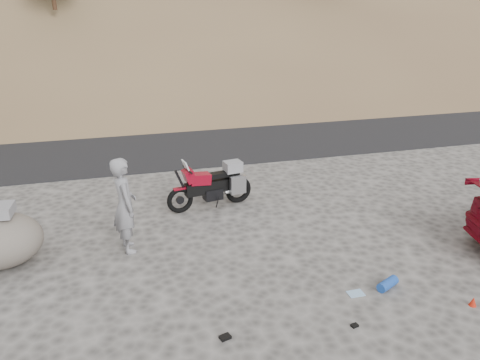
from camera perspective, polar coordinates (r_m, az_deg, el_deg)
The scene contains 9 objects.
ground at distance 8.66m, azimuth 1.14°, elevation -10.56°, with size 140.00×140.00×0.00m, color #43403D.
road at distance 16.83m, azimuth -7.55°, elevation 5.18°, with size 120.00×7.00×0.05m, color black.
motorcycle at distance 10.86m, azimuth -3.19°, elevation -0.64°, with size 2.09×0.82×1.25m.
man at distance 9.49m, azimuth -13.39°, elevation -8.17°, with size 0.68×0.45×1.87m, color gray.
gear_blue_mat at distance 8.42m, azimuth 17.56°, elevation -11.99°, with size 0.17×0.17×0.42m, color #1B46A3.
gear_funnel at distance 8.50m, azimuth 26.55°, elevation -13.11°, with size 0.12×0.12×0.15m, color red.
gear_glove_a at distance 7.07m, azimuth -1.82°, elevation -18.60°, with size 0.16×0.11×0.04m, color black.
gear_glove_b at distance 7.48m, azimuth 13.80°, elevation -16.84°, with size 0.11×0.08×0.04m, color black.
gear_blue_cloth at distance 8.19m, azimuth 13.92°, elevation -13.27°, with size 0.27×0.20×0.01m, color #87ACD1.
Camera 1 is at (-2.11, -7.07, 4.53)m, focal length 35.00 mm.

